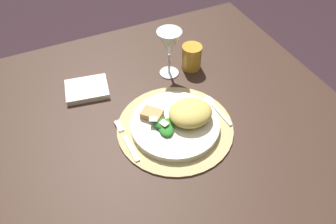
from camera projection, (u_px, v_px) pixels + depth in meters
dining_table at (158, 155)px, 1.07m from camera, size 1.18×1.07×0.74m
placemat at (175, 127)px, 0.96m from camera, size 0.34×0.34×0.01m
dinner_plate at (175, 124)px, 0.95m from camera, size 0.26×0.26×0.02m
pasta_serving at (190, 113)px, 0.93m from camera, size 0.14×0.12×0.05m
salad_greens at (165, 125)px, 0.92m from camera, size 0.08×0.09×0.02m
bread_piece at (152, 114)px, 0.95m from camera, size 0.07×0.07×0.02m
fork at (128, 142)px, 0.91m from camera, size 0.02×0.16×0.00m
spoon at (213, 105)px, 1.01m from camera, size 0.03×0.14×0.01m
napkin at (87, 89)px, 1.06m from camera, size 0.15×0.13×0.02m
wine_glass at (169, 44)px, 1.04m from camera, size 0.08×0.08×0.17m
amber_tumbler at (192, 57)px, 1.12m from camera, size 0.07×0.07×0.09m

